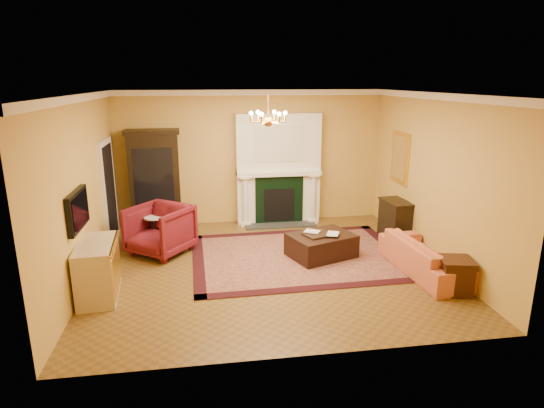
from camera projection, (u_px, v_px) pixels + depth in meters
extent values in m
cube|color=brown|center=(269.00, 267.00, 8.09)|extent=(6.00, 5.50, 0.02)
cube|color=white|center=(268.00, 93.00, 7.29)|extent=(6.00, 5.50, 0.02)
cube|color=gold|center=(251.00, 158.00, 10.32)|extent=(6.00, 0.02, 3.00)
cube|color=gold|center=(304.00, 239.00, 5.06)|extent=(6.00, 0.02, 3.00)
cube|color=gold|center=(82.00, 191.00, 7.25)|extent=(0.02, 5.50, 3.00)
cube|color=gold|center=(434.00, 179.00, 8.13)|extent=(0.02, 5.50, 3.00)
cube|color=white|center=(278.00, 169.00, 10.31)|extent=(1.90, 0.32, 2.50)
cube|color=silver|center=(280.00, 144.00, 9.99)|extent=(1.10, 0.01, 0.80)
cube|color=black|center=(279.00, 201.00, 10.34)|extent=(1.10, 0.02, 1.10)
cube|color=black|center=(279.00, 205.00, 10.36)|extent=(0.70, 0.02, 0.75)
cube|color=#333333|center=(280.00, 224.00, 10.37)|extent=(1.60, 0.50, 0.04)
cube|color=white|center=(279.00, 173.00, 10.28)|extent=(1.90, 0.44, 0.10)
cylinder|color=white|center=(245.00, 200.00, 10.21)|extent=(0.14, 0.14, 1.18)
cylinder|color=white|center=(313.00, 198.00, 10.43)|extent=(0.14, 0.14, 1.18)
cube|color=white|center=(250.00, 93.00, 9.89)|extent=(6.00, 0.08, 0.12)
cube|color=white|center=(75.00, 98.00, 6.88)|extent=(0.08, 5.50, 0.12)
cube|color=white|center=(440.00, 96.00, 7.74)|extent=(0.08, 5.50, 0.12)
cube|color=silver|center=(109.00, 193.00, 9.00)|extent=(0.08, 1.05, 2.10)
cube|color=black|center=(111.00, 194.00, 9.01)|extent=(0.02, 0.85, 1.95)
cube|color=black|center=(78.00, 210.00, 6.73)|extent=(0.08, 0.95, 0.58)
cube|color=black|center=(81.00, 210.00, 6.74)|extent=(0.01, 0.85, 0.48)
cube|color=gold|center=(400.00, 158.00, 9.42)|extent=(0.05, 0.76, 1.05)
cube|color=white|center=(399.00, 158.00, 9.42)|extent=(0.01, 0.62, 0.90)
cylinder|color=gold|center=(268.00, 106.00, 7.35)|extent=(0.03, 0.03, 0.40)
sphere|color=gold|center=(268.00, 122.00, 7.41)|extent=(0.16, 0.16, 0.16)
sphere|color=#FFE5B2|center=(285.00, 113.00, 7.42)|extent=(0.07, 0.07, 0.07)
sphere|color=#FFE5B2|center=(274.00, 112.00, 7.63)|extent=(0.07, 0.07, 0.07)
sphere|color=#FFE5B2|center=(258.00, 112.00, 7.59)|extent=(0.07, 0.07, 0.07)
sphere|color=#FFE5B2|center=(251.00, 113.00, 7.34)|extent=(0.07, 0.07, 0.07)
sphere|color=#FFE5B2|center=(262.00, 114.00, 7.12)|extent=(0.07, 0.07, 0.07)
sphere|color=#FFE5B2|center=(279.00, 114.00, 7.17)|extent=(0.07, 0.07, 0.07)
cube|color=#4E101E|center=(299.00, 256.00, 8.56)|extent=(4.01, 3.05, 0.02)
cube|color=black|center=(155.00, 183.00, 9.87)|extent=(1.07, 0.53, 2.10)
imported|color=maroon|center=(160.00, 228.00, 8.58)|extent=(1.36, 1.35, 1.03)
cylinder|color=black|center=(156.00, 248.00, 8.95)|extent=(0.26, 0.26, 0.04)
cylinder|color=black|center=(155.00, 233.00, 8.87)|extent=(0.05, 0.05, 0.58)
cylinder|color=silver|center=(153.00, 217.00, 8.78)|extent=(0.36, 0.36, 0.03)
cube|color=beige|center=(98.00, 270.00, 6.91)|extent=(0.63, 1.18, 0.85)
imported|color=#B95B3A|center=(426.00, 251.00, 7.75)|extent=(0.73, 2.04, 0.78)
cube|color=#341A0E|center=(455.00, 277.00, 7.04)|extent=(0.55, 0.55, 0.53)
cube|color=black|center=(395.00, 221.00, 9.33)|extent=(0.48, 0.76, 0.81)
cube|color=black|center=(321.00, 245.00, 8.48)|extent=(1.36, 1.17, 0.43)
cube|color=black|center=(318.00, 234.00, 8.38)|extent=(0.61, 0.55, 0.03)
imported|color=gray|center=(311.00, 227.00, 8.31)|extent=(0.13, 0.18, 0.27)
imported|color=gray|center=(327.00, 227.00, 8.31)|extent=(0.20, 0.10, 0.29)
cylinder|color=tan|center=(246.00, 170.00, 10.14)|extent=(0.10, 0.10, 0.08)
cone|color=#0F3913|center=(246.00, 161.00, 10.09)|extent=(0.15, 0.15, 0.32)
cylinder|color=tan|center=(306.00, 168.00, 10.34)|extent=(0.10, 0.10, 0.08)
cone|color=#0F3913|center=(306.00, 159.00, 10.29)|extent=(0.14, 0.14, 0.31)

